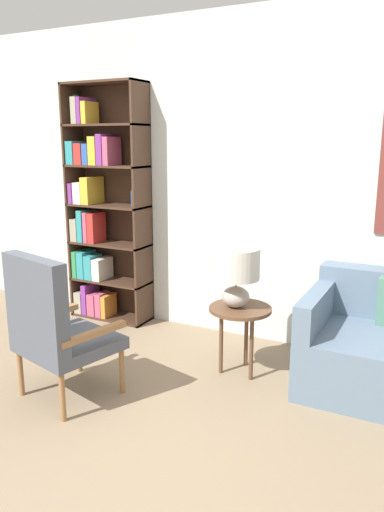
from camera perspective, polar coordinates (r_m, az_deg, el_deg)
name	(u,v)px	position (r m, az deg, el deg)	size (l,w,h in m)	color
ground_plane	(96,457)	(2.97, -10.89, -21.67)	(14.00, 14.00, 0.00)	#847056
wall_back	(244,180)	(4.22, 5.95, 8.58)	(6.40, 0.08, 2.70)	silver
bookshelf	(100,210)	(4.76, -10.46, 5.19)	(0.77, 0.30, 2.18)	#422B1E
armchair	(52,323)	(3.33, -15.68, -7.40)	(0.68, 0.68, 0.99)	olive
side_table	(240,316)	(3.65, 5.52, -6.80)	(0.45, 0.45, 0.51)	brown
table_lamp	(236,270)	(3.55, 5.07, -1.59)	(0.33, 0.33, 0.44)	#A59E93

